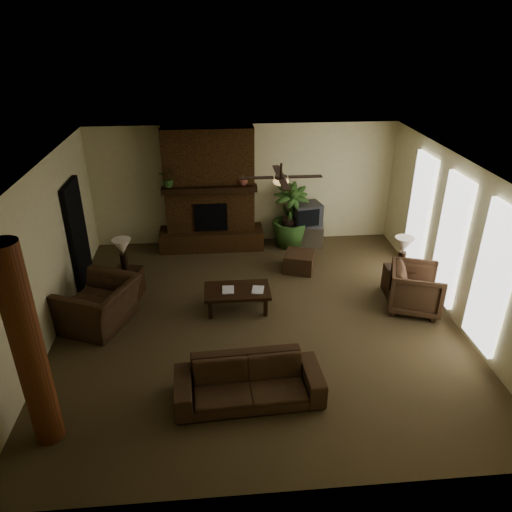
{
  "coord_description": "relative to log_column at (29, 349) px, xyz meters",
  "views": [
    {
      "loc": [
        -0.68,
        -7.18,
        4.92
      ],
      "look_at": [
        0.0,
        0.4,
        1.1
      ],
      "focal_mm": 33.63,
      "sensor_mm": 36.0,
      "label": 1
    }
  ],
  "objects": [
    {
      "name": "room_shell",
      "position": [
        2.95,
        2.4,
        0.0
      ],
      "size": [
        7.0,
        7.0,
        7.0
      ],
      "color": "brown",
      "rests_on": "ground"
    },
    {
      "name": "fireplace",
      "position": [
        2.15,
        5.62,
        -0.24
      ],
      "size": [
        2.4,
        0.7,
        2.8
      ],
      "color": "#513115",
      "rests_on": "ground"
    },
    {
      "name": "windows",
      "position": [
        6.4,
        2.6,
        -0.05
      ],
      "size": [
        0.08,
        3.65,
        2.35
      ],
      "color": "white",
      "rests_on": "ground"
    },
    {
      "name": "log_column",
      "position": [
        0.0,
        0.0,
        0.0
      ],
      "size": [
        0.36,
        0.36,
        2.8
      ],
      "primitive_type": "cylinder",
      "color": "brown",
      "rests_on": "ground"
    },
    {
      "name": "doorway",
      "position": [
        -0.49,
        4.2,
        -0.35
      ],
      "size": [
        0.1,
        1.0,
        2.1
      ],
      "primitive_type": "cube",
      "color": "black",
      "rests_on": "ground"
    },
    {
      "name": "ceiling_fan",
      "position": [
        3.35,
        2.7,
        1.13
      ],
      "size": [
        1.35,
        1.35,
        0.37
      ],
      "color": "black",
      "rests_on": "ceiling"
    },
    {
      "name": "sofa",
      "position": [
        2.64,
        0.45,
        -0.99
      ],
      "size": [
        2.11,
        0.71,
        0.81
      ],
      "primitive_type": "imported",
      "rotation": [
        0.0,
        0.0,
        0.05
      ],
      "color": "#402C1B",
      "rests_on": "ground"
    },
    {
      "name": "armchair_left",
      "position": [
        0.18,
        2.55,
        -0.86
      ],
      "size": [
        1.23,
        1.46,
        1.08
      ],
      "primitive_type": "imported",
      "rotation": [
        0.0,
        0.0,
        -1.98
      ],
      "color": "#402C1B",
      "rests_on": "ground"
    },
    {
      "name": "armchair_right",
      "position": [
        5.89,
        2.53,
        -0.93
      ],
      "size": [
        1.12,
        1.16,
        0.94
      ],
      "primitive_type": "imported",
      "rotation": [
        0.0,
        0.0,
        1.22
      ],
      "color": "#402C1B",
      "rests_on": "ground"
    },
    {
      "name": "coffee_table",
      "position": [
        2.6,
        2.8,
        -1.03
      ],
      "size": [
        1.2,
        0.7,
        0.43
      ],
      "color": "black",
      "rests_on": "ground"
    },
    {
      "name": "ottoman",
      "position": [
        4.01,
        4.23,
        -1.2
      ],
      "size": [
        0.76,
        0.76,
        0.4
      ],
      "primitive_type": "cube",
      "rotation": [
        0.0,
        0.0,
        -0.32
      ],
      "color": "#402C1B",
      "rests_on": "ground"
    },
    {
      "name": "tv_stand",
      "position": [
        4.39,
        5.55,
        -1.15
      ],
      "size": [
        0.94,
        0.68,
        0.5
      ],
      "primitive_type": "cube",
      "rotation": [
        0.0,
        0.0,
        -0.23
      ],
      "color": "#B9B9BC",
      "rests_on": "ground"
    },
    {
      "name": "tv",
      "position": [
        4.38,
        5.54,
        -0.64
      ],
      "size": [
        0.74,
        0.64,
        0.52
      ],
      "color": "#323235",
      "rests_on": "tv_stand"
    },
    {
      "name": "floor_vase",
      "position": [
        3.97,
        5.47,
        -0.97
      ],
      "size": [
        0.34,
        0.34,
        0.77
      ],
      "color": "black",
      "rests_on": "ground"
    },
    {
      "name": "floor_plant",
      "position": [
        3.99,
        5.48,
        -0.98
      ],
      "size": [
        1.03,
        1.6,
        0.84
      ],
      "primitive_type": "imported",
      "rotation": [
        0.0,
        0.0,
        0.13
      ],
      "color": "#325622",
      "rests_on": "ground"
    },
    {
      "name": "side_table_left",
      "position": [
        0.52,
        3.49,
        -1.12
      ],
      "size": [
        0.59,
        0.59,
        0.55
      ],
      "primitive_type": "cube",
      "rotation": [
        0.0,
        0.0,
        -0.21
      ],
      "color": "black",
      "rests_on": "ground"
    },
    {
      "name": "lamp_left",
      "position": [
        0.49,
        3.51,
        -0.4
      ],
      "size": [
        0.46,
        0.46,
        0.65
      ],
      "color": "black",
      "rests_on": "side_table_left"
    },
    {
      "name": "side_table_right",
      "position": [
        5.77,
        3.11,
        -1.12
      ],
      "size": [
        0.52,
        0.52,
        0.55
      ],
      "primitive_type": "cube",
      "rotation": [
        0.0,
        0.0,
        -0.05
      ],
      "color": "black",
      "rests_on": "ground"
    },
    {
      "name": "lamp_right",
      "position": [
        5.79,
        3.12,
        -0.4
      ],
      "size": [
        0.44,
        0.44,
        0.65
      ],
      "color": "black",
      "rests_on": "side_table_right"
    },
    {
      "name": "mantel_plant",
      "position": [
        1.28,
        5.43,
        0.32
      ],
      "size": [
        0.49,
        0.52,
        0.33
      ],
      "primitive_type": "imported",
      "rotation": [
        0.0,
        0.0,
        -0.32
      ],
      "color": "#325622",
      "rests_on": "fireplace"
    },
    {
      "name": "mantel_vase",
      "position": [
        2.89,
        5.41,
        0.27
      ],
      "size": [
        0.28,
        0.29,
        0.22
      ],
      "primitive_type": "imported",
      "rotation": [
        0.0,
        0.0,
        0.35
      ],
      "color": "brown",
      "rests_on": "fireplace"
    },
    {
      "name": "book_a",
      "position": [
        2.33,
        2.77,
        -0.83
      ],
      "size": [
        0.22,
        0.03,
        0.29
      ],
      "primitive_type": "imported",
      "rotation": [
        0.0,
        0.0,
        -0.03
      ],
      "color": "#999999",
      "rests_on": "coffee_table"
    },
    {
      "name": "book_b",
      "position": [
        2.87,
        2.75,
        -0.82
      ],
      "size": [
        0.21,
        0.06,
        0.29
      ],
      "primitive_type": "imported",
      "rotation": [
        0.0,
        0.0,
        -0.19
      ],
      "color": "#999999",
      "rests_on": "coffee_table"
    }
  ]
}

